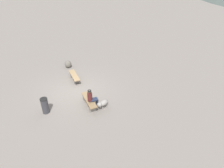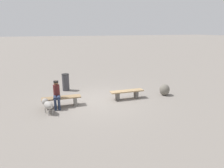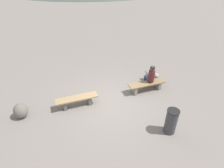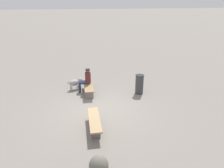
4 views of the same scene
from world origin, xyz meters
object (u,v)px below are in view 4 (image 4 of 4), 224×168
Objects in this scene: bench_right at (89,87)px; dog at (76,82)px; bench_left at (94,122)px; seated_person at (86,79)px; trash_bin at (139,84)px; boulder at (99,166)px.

bench_right is 2.13× the size of dog.
bench_right reaches higher than bench_left.
seated_person is 0.73m from dog.
trash_bin is 5.59m from boulder.
boulder is (-4.85, 2.78, -0.19)m from trash_bin.
trash_bin is (-0.55, -2.49, 0.18)m from bench_right.
seated_person reaches higher than trash_bin.
bench_right is at bearing -147.30° from seated_person.
trash_bin is (2.70, -2.61, 0.18)m from bench_left.
boulder is (-6.06, -0.31, -0.09)m from dog.
dog reaches higher than bench_left.
dog is at bearing 68.69° from trash_bin.
trash_bin is at bearing -99.89° from bench_right.
dog is at bearing 45.14° from bench_right.
seated_person is 1.49× the size of dog.
bench_left is 1.40× the size of seated_person.
bench_left is 2.16m from boulder.
bench_left is at bearing -4.43° from boulder.
boulder is at bearing -175.54° from seated_person.
seated_person is at bearing -1.91° from boulder.
bench_left is 3.48m from seated_person.
bench_left is 1.78× the size of trash_bin.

